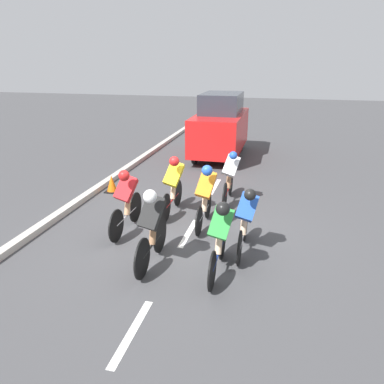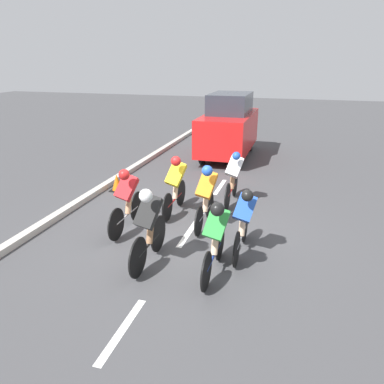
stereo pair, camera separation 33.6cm
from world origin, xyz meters
name	(u,v)px [view 2 (the right image)]	position (x,y,z in m)	size (l,w,h in m)	color
ground_plane	(188,234)	(0.00, 0.00, 0.00)	(60.00, 60.00, 0.00)	#424244
lane_stripe_near	(122,330)	(0.00, 3.14, 0.00)	(0.12, 1.40, 0.01)	white
lane_stripe_mid	(189,233)	(0.00, -0.06, 0.00)	(0.12, 1.40, 0.01)	white
lane_stripe_far	(220,187)	(0.00, -3.26, 0.00)	(0.12, 1.40, 0.01)	white
curb	(60,214)	(3.20, -0.06, 0.07)	(0.20, 25.55, 0.14)	#B7B2A8
cyclist_black	(148,224)	(0.30, 1.40, 0.81)	(0.44, 1.68, 1.56)	black
cyclist_blue	(244,219)	(-1.26, 0.56, 0.74)	(0.44, 1.67, 1.41)	black
cyclist_red	(127,198)	(1.29, 0.21, 0.78)	(0.46, 1.74, 1.48)	black
cyclist_white	(233,176)	(-0.59, -2.07, 0.75)	(0.46, 1.73, 1.44)	black
cyclist_orange	(206,194)	(-0.29, -0.42, 0.81)	(0.44, 1.62, 1.51)	black
cyclist_green	(215,235)	(-0.92, 1.42, 0.77)	(0.43, 1.70, 1.46)	black
cyclist_yellow	(175,183)	(0.60, -0.98, 0.80)	(0.47, 1.69, 1.51)	black
support_car	(229,126)	(0.48, -6.87, 1.16)	(1.70, 3.96, 2.36)	black
traffic_cone	(117,183)	(2.75, -2.13, 0.24)	(0.36, 0.36, 0.49)	black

